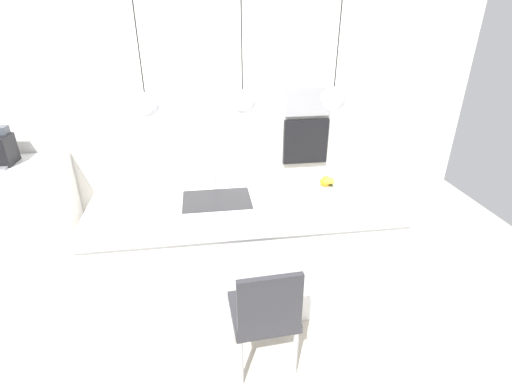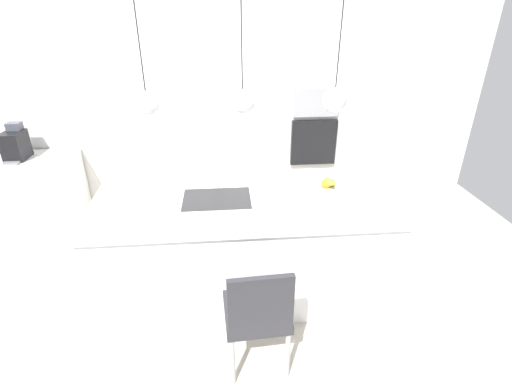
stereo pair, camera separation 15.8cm
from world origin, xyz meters
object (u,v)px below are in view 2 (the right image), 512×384
fruit_bowl (330,188)px  chair_near (258,312)px  coffee_machine (15,145)px  microwave (316,102)px  oven (313,142)px

fruit_bowl → chair_near: fruit_bowl is taller
fruit_bowl → coffee_machine: size_ratio=0.80×
fruit_bowl → microwave: 1.60m
oven → microwave: bearing=0.0°
microwave → oven: size_ratio=0.96×
oven → fruit_bowl: bearing=-97.9°
fruit_bowl → chair_near: 1.25m
fruit_bowl → microwave: bearing=82.1°
coffee_machine → microwave: 3.38m
fruit_bowl → oven: (0.21, 1.54, -0.12)m
coffee_machine → oven: (3.35, 0.30, -0.17)m
oven → chair_near: oven is taller
oven → chair_near: bearing=-110.5°
coffee_machine → oven: bearing=5.1°
fruit_bowl → chair_near: (-0.71, -0.92, -0.47)m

